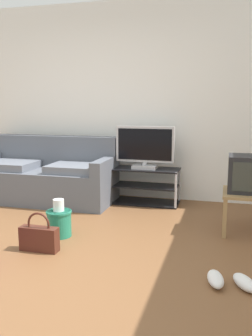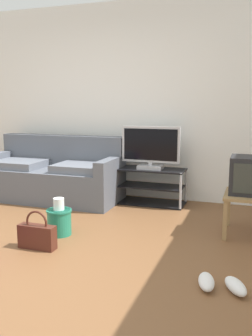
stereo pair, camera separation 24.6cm
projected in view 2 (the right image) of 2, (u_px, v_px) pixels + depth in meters
ground_plane at (19, 258)px, 3.25m from camera, size 9.00×9.80×0.02m
wall_back at (116, 102)px, 5.29m from camera, size 9.00×0.10×2.70m
couch at (54, 176)px, 5.17m from camera, size 1.88×0.82×0.88m
tv_stand at (151, 186)px, 4.95m from camera, size 0.91×0.42×0.47m
flat_tv at (151, 148)px, 4.84m from camera, size 0.77×0.22×0.56m
side_table at (252, 200)px, 3.73m from camera, size 0.53×0.53×0.43m
handbag at (37, 235)px, 3.43m from camera, size 0.36×0.11×0.36m
cleaning_bucket at (59, 220)px, 3.78m from camera, size 0.26×0.26×0.38m
sneakers_pair at (221, 284)px, 2.68m from camera, size 0.40×0.28×0.09m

